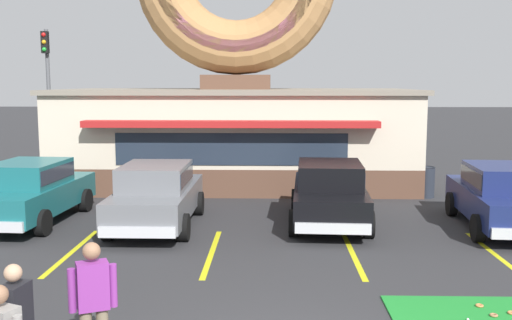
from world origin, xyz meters
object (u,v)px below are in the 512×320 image
Objects in this scene: trash_bin at (426,182)px; pedestrian_leather_jacket_man at (93,301)px; car_grey at (156,193)px; car_black at (329,190)px; car_navy at (502,194)px; golf_ball at (468,319)px; traffic_light_pole at (48,80)px; car_teal at (31,189)px.

pedestrian_leather_jacket_man is at bearing -121.20° from trash_bin.
car_grey is 0.98× the size of car_black.
car_navy is 4.19m from trash_bin.
car_black is (-4.20, 0.40, 0.00)m from car_navy.
golf_ball is 0.01× the size of car_grey.
golf_ball is 20.89m from traffic_light_pole.
car_grey is (-8.55, -0.04, 0.00)m from car_navy.
car_navy is at bearing 0.24° from car_grey.
traffic_light_pole reaches higher than trash_bin.
car_teal is at bearing 178.21° from car_navy.
traffic_light_pole reaches higher than car_teal.
traffic_light_pole reaches higher than golf_ball.
golf_ball is 11.15m from car_teal.
car_teal is at bearing 145.65° from golf_ball.
car_black is at bearing 0.23° from car_teal.
traffic_light_pole reaches higher than car_grey.
car_teal is 2.79× the size of pedestrian_leather_jacket_man.
car_black is (-1.51, 6.30, 0.82)m from golf_ball.
car_teal is 3.35m from car_grey.
car_grey is at bearing -179.76° from car_navy.
car_teal is at bearing 116.68° from pedestrian_leather_jacket_man.
golf_ball is at bearing -52.84° from traffic_light_pole.
traffic_light_pole is (-7.24, 18.06, 2.79)m from pedestrian_leather_jacket_man.
golf_ball is 5.52m from pedestrian_leather_jacket_man.
car_teal is 11.00m from traffic_light_pole.
car_teal is 7.67m from car_black.
car_navy is 1.01× the size of car_black.
car_navy is 2.80× the size of pedestrian_leather_jacket_man.
car_navy and car_teal have the same top height.
golf_ball is 0.04× the size of trash_bin.
car_navy is at bearing -5.48° from car_black.
car_black reaches higher than golf_ball.
car_navy is 4.22m from car_black.
trash_bin is 0.17× the size of traffic_light_pole.
traffic_light_pole reaches higher than car_black.
pedestrian_leather_jacket_man is (-5.19, -1.67, 0.87)m from golf_ball.
pedestrian_leather_jacket_man is (0.66, -7.53, 0.05)m from car_grey.
pedestrian_leather_jacket_man is 13.64m from trash_bin.
car_teal and car_black have the same top height.
car_navy reaches higher than trash_bin.
pedestrian_leather_jacket_man is (-3.68, -7.97, 0.05)m from car_black.
pedestrian_leather_jacket_man reaches higher than car_grey.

